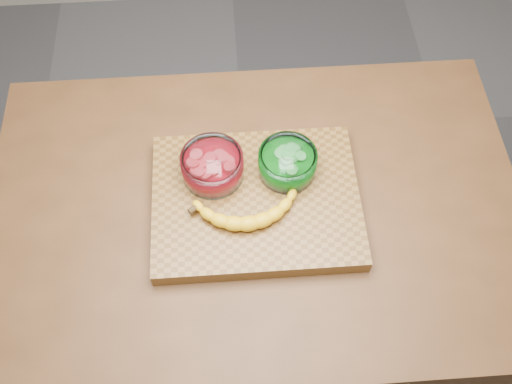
{
  "coord_description": "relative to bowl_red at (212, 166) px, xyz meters",
  "views": [
    {
      "loc": [
        -0.04,
        -0.62,
        2.01
      ],
      "look_at": [
        0.0,
        0.0,
        0.96
      ],
      "focal_mm": 40.0,
      "sensor_mm": 36.0,
      "label": 1
    }
  ],
  "objects": [
    {
      "name": "cutting_board",
      "position": [
        0.09,
        -0.07,
        -0.05
      ],
      "size": [
        0.45,
        0.35,
        0.04
      ],
      "primitive_type": "cube",
      "color": "brown",
      "rests_on": "counter"
    },
    {
      "name": "banana",
      "position": [
        0.07,
        -0.11,
        -0.01
      ],
      "size": [
        0.26,
        0.12,
        0.04
      ],
      "primitive_type": null,
      "color": "gold",
      "rests_on": "cutting_board"
    },
    {
      "name": "ground",
      "position": [
        0.09,
        -0.07,
        -0.97
      ],
      "size": [
        3.5,
        3.5,
        0.0
      ],
      "primitive_type": "plane",
      "color": "#55555A",
      "rests_on": "ground"
    },
    {
      "name": "bowl_green",
      "position": [
        0.16,
        -0.0,
        -0.0
      ],
      "size": [
        0.13,
        0.13,
        0.06
      ],
      "color": "white",
      "rests_on": "cutting_board"
    },
    {
      "name": "bowl_red",
      "position": [
        0.0,
        0.0,
        0.0
      ],
      "size": [
        0.14,
        0.14,
        0.06
      ],
      "color": "white",
      "rests_on": "cutting_board"
    },
    {
      "name": "counter",
      "position": [
        0.09,
        -0.07,
        -0.52
      ],
      "size": [
        1.2,
        0.8,
        0.9
      ],
      "primitive_type": "cube",
      "color": "#4E2F17",
      "rests_on": "ground"
    }
  ]
}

